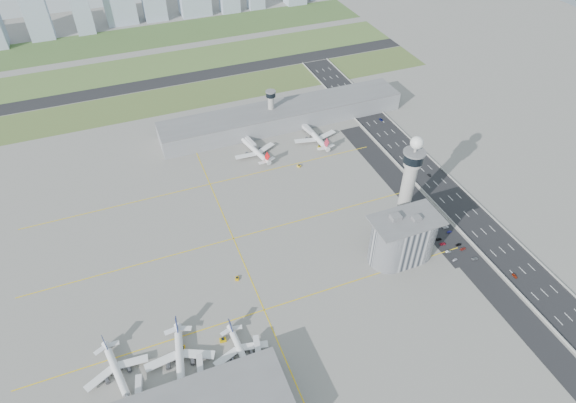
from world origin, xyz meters
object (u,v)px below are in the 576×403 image
object	(u,v)px
car_lot_8	(459,244)
car_hw_1	(429,175)
tug_0	(142,359)
secondary_tower	(271,105)
airplane_near_a	(116,369)
tug_4	(299,166)
tug_1	(183,348)
car_lot_0	(455,260)
admin_building	(403,238)
car_lot_6	(475,259)
control_tower	(410,176)
car_hw_4	(338,92)
jet_bridge_near_2	(260,362)
jet_bridge_far_1	(303,127)
car_lot_10	(446,227)
car_lot_2	(443,244)
car_hw_0	(515,276)
airplane_far_a	(255,148)
car_lot_9	(449,232)
car_hw_2	(381,120)
airplane_near_c	(241,351)
car_lot_1	(448,252)
tug_2	(223,340)
car_lot_4	(433,234)
jet_bridge_near_1	(202,383)
airplane_far_b	(315,133)
jet_bridge_far_0	(247,139)
car_lot_3	(439,239)
car_lot_5	(427,225)
car_lot_7	(463,249)
airplane_near_b	(179,357)
tug_5	(319,147)
car_lot_11	(442,222)
tug_3	(237,278)

from	to	relation	value
car_lot_8	car_hw_1	world-z (taller)	car_lot_8
tug_0	secondary_tower	bearing A→B (deg)	55.02
airplane_near_a	tug_4	xyz separation A→B (m)	(149.62, 126.02, -4.50)
tug_1	car_lot_0	distance (m)	169.31
admin_building	car_lot_6	distance (m)	48.74
control_tower	car_hw_4	size ratio (longest dim) A/B	17.25
jet_bridge_near_2	jet_bridge_far_1	xyz separation A→B (m)	(105.00, 193.00, 0.00)
secondary_tower	car_hw_4	distance (m)	85.12
car_lot_10	car_lot_2	bearing A→B (deg)	142.19
car_lot_10	car_hw_0	distance (m)	51.97
jet_bridge_near_2	jet_bridge_far_1	world-z (taller)	same
airplane_far_a	car_lot_8	world-z (taller)	airplane_far_a
car_lot_9	car_lot_8	bearing A→B (deg)	167.88
car_lot_6	car_hw_2	xyz separation A→B (m)	(27.45, 163.43, 0.01)
airplane_near_c	car_lot_1	size ratio (longest dim) A/B	9.45
tug_0	tug_2	size ratio (longest dim) A/B	0.86
car_lot_4	airplane_near_a	bearing A→B (deg)	106.26
tug_0	car_lot_10	distance (m)	203.62
airplane_far_a	jet_bridge_near_1	bearing A→B (deg)	140.70
car_lot_1	car_lot_10	distance (m)	22.41
airplane_far_b	jet_bridge_far_0	distance (m)	56.12
jet_bridge_near_1	car_lot_8	distance (m)	178.01
car_lot_0	car_lot_3	bearing A→B (deg)	-12.31
car_hw_4	airplane_far_a	bearing A→B (deg)	-151.80
car_lot_3	car_lot_8	size ratio (longest dim) A/B	1.06
admin_building	airplane_far_a	xyz separation A→B (m)	(-48.96, 136.39, -9.44)
admin_building	car_lot_5	bearing A→B (deg)	27.05
airplane_far_a	jet_bridge_near_1	xyz separation A→B (m)	(-86.03, -175.40, -3.01)
car_lot_7	airplane_near_b	bearing A→B (deg)	88.72
airplane_far_b	jet_bridge_far_0	xyz separation A→B (m)	(-53.46, 16.74, -3.33)
car_lot_3	car_lot_6	bearing A→B (deg)	-148.90
airplane_near_a	jet_bridge_near_2	distance (m)	70.74
jet_bridge_near_1	car_hw_0	world-z (taller)	jet_bridge_near_1
tug_5	car_lot_1	bearing A→B (deg)	-38.26
admin_building	car_lot_1	distance (m)	34.82
tug_5	car_lot_2	xyz separation A→B (m)	(28.98, -127.29, -0.40)
jet_bridge_near_1	car_lot_0	size ratio (longest dim) A/B	4.00
car_lot_10	tug_2	bearing A→B (deg)	103.62
jet_bridge_near_2	jet_bridge_far_1	bearing A→B (deg)	-18.55
admin_building	tug_5	world-z (taller)	admin_building
airplane_near_c	car_hw_4	size ratio (longest dim) A/B	9.44
tug_4	car_lot_11	bearing A→B (deg)	100.22
airplane_far_b	car_lot_8	distance (m)	148.20
airplane_near_a	jet_bridge_far_1	distance (m)	243.89
jet_bridge_far_1	car_lot_0	distance (m)	172.73
secondary_tower	tug_2	xyz separation A→B (m)	(-96.74, -190.56, -17.82)
car_lot_2	car_hw_0	xyz separation A→B (m)	(24.19, -37.96, 0.10)
car_lot_10	car_hw_4	world-z (taller)	car_hw_4
jet_bridge_near_2	jet_bridge_near_1	bearing A→B (deg)	100.00
tug_3	car_hw_2	size ratio (longest dim) A/B	0.67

